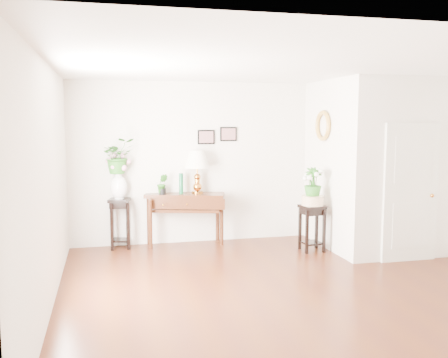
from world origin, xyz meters
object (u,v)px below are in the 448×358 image
object	(u,v)px
console_table	(185,219)
plant_stand_b	(312,228)
table_lamp	(197,173)
plant_stand_a	(120,224)

from	to	relation	value
console_table	plant_stand_b	distance (m)	2.16
plant_stand_b	console_table	bearing A→B (deg)	155.15
table_lamp	plant_stand_b	distance (m)	2.14
plant_stand_a	plant_stand_b	bearing A→B (deg)	-16.50
table_lamp	plant_stand_b	xyz separation A→B (m)	(1.74, -0.91, -0.86)
plant_stand_a	plant_stand_b	xyz separation A→B (m)	(3.06, -0.91, -0.04)
table_lamp	console_table	bearing A→B (deg)	180.00
console_table	plant_stand_a	size ratio (longest dim) A/B	1.59
table_lamp	plant_stand_a	size ratio (longest dim) A/B	0.89
table_lamp	plant_stand_a	world-z (taller)	table_lamp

